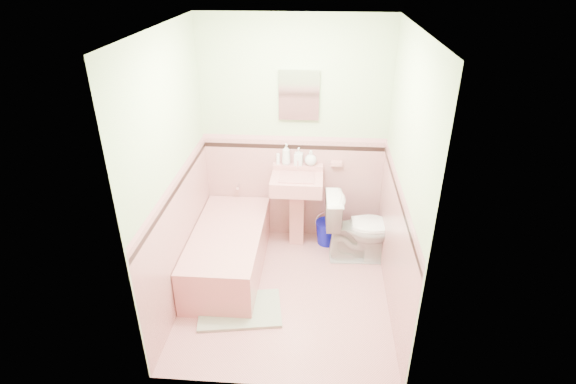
# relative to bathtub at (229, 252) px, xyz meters

# --- Properties ---
(floor) EXTENTS (2.20, 2.20, 0.00)m
(floor) POSITION_rel_bathtub_xyz_m (0.63, -0.33, -0.23)
(floor) COLOR #CF8987
(floor) RESTS_ON ground
(ceiling) EXTENTS (2.20, 2.20, 0.00)m
(ceiling) POSITION_rel_bathtub_xyz_m (0.63, -0.33, 2.27)
(ceiling) COLOR white
(ceiling) RESTS_ON ground
(wall_back) EXTENTS (2.50, 0.00, 2.50)m
(wall_back) POSITION_rel_bathtub_xyz_m (0.63, 0.77, 1.02)
(wall_back) COLOR #F3EAC6
(wall_back) RESTS_ON ground
(wall_front) EXTENTS (2.50, 0.00, 2.50)m
(wall_front) POSITION_rel_bathtub_xyz_m (0.63, -1.43, 1.02)
(wall_front) COLOR #F3EAC6
(wall_front) RESTS_ON ground
(wall_left) EXTENTS (0.00, 2.50, 2.50)m
(wall_left) POSITION_rel_bathtub_xyz_m (-0.37, -0.33, 1.02)
(wall_left) COLOR #F3EAC6
(wall_left) RESTS_ON ground
(wall_right) EXTENTS (0.00, 2.50, 2.50)m
(wall_right) POSITION_rel_bathtub_xyz_m (1.63, -0.33, 1.02)
(wall_right) COLOR #F3EAC6
(wall_right) RESTS_ON ground
(wainscot_back) EXTENTS (2.00, 0.00, 2.00)m
(wainscot_back) POSITION_rel_bathtub_xyz_m (0.63, 0.76, 0.38)
(wainscot_back) COLOR #D18F8C
(wainscot_back) RESTS_ON ground
(wainscot_front) EXTENTS (2.00, 0.00, 2.00)m
(wainscot_front) POSITION_rel_bathtub_xyz_m (0.63, -1.42, 0.38)
(wainscot_front) COLOR #D18F8C
(wainscot_front) RESTS_ON ground
(wainscot_left) EXTENTS (0.00, 2.20, 2.20)m
(wainscot_left) POSITION_rel_bathtub_xyz_m (-0.36, -0.33, 0.38)
(wainscot_left) COLOR #D18F8C
(wainscot_left) RESTS_ON ground
(wainscot_right) EXTENTS (0.00, 2.20, 2.20)m
(wainscot_right) POSITION_rel_bathtub_xyz_m (1.62, -0.33, 0.38)
(wainscot_right) COLOR #D18F8C
(wainscot_right) RESTS_ON ground
(accent_back) EXTENTS (2.00, 0.00, 2.00)m
(accent_back) POSITION_rel_bathtub_xyz_m (0.63, 0.75, 0.90)
(accent_back) COLOR black
(accent_back) RESTS_ON ground
(accent_front) EXTENTS (2.00, 0.00, 2.00)m
(accent_front) POSITION_rel_bathtub_xyz_m (0.63, -1.41, 0.90)
(accent_front) COLOR black
(accent_front) RESTS_ON ground
(accent_left) EXTENTS (0.00, 2.20, 2.20)m
(accent_left) POSITION_rel_bathtub_xyz_m (-0.35, -0.33, 0.89)
(accent_left) COLOR black
(accent_left) RESTS_ON ground
(accent_right) EXTENTS (0.00, 2.20, 2.20)m
(accent_right) POSITION_rel_bathtub_xyz_m (1.61, -0.33, 0.89)
(accent_right) COLOR black
(accent_right) RESTS_ON ground
(cap_back) EXTENTS (2.00, 0.00, 2.00)m
(cap_back) POSITION_rel_bathtub_xyz_m (0.63, 0.75, 0.99)
(cap_back) COLOR #CF8B8E
(cap_back) RESTS_ON ground
(cap_front) EXTENTS (2.00, 0.00, 2.00)m
(cap_front) POSITION_rel_bathtub_xyz_m (0.63, -1.41, 0.99)
(cap_front) COLOR #CF8B8E
(cap_front) RESTS_ON ground
(cap_left) EXTENTS (0.00, 2.20, 2.20)m
(cap_left) POSITION_rel_bathtub_xyz_m (-0.35, -0.33, 1.00)
(cap_left) COLOR #CF8B8E
(cap_left) RESTS_ON ground
(cap_right) EXTENTS (0.00, 2.20, 2.20)m
(cap_right) POSITION_rel_bathtub_xyz_m (1.61, -0.33, 1.00)
(cap_right) COLOR #CF8B8E
(cap_right) RESTS_ON ground
(bathtub) EXTENTS (0.70, 1.50, 0.45)m
(bathtub) POSITION_rel_bathtub_xyz_m (0.00, 0.00, 0.00)
(bathtub) COLOR tan
(bathtub) RESTS_ON floor
(tub_faucet) EXTENTS (0.04, 0.12, 0.04)m
(tub_faucet) POSITION_rel_bathtub_xyz_m (0.00, 0.72, 0.41)
(tub_faucet) COLOR silver
(tub_faucet) RESTS_ON wall_back
(sink) EXTENTS (0.55, 0.48, 0.87)m
(sink) POSITION_rel_bathtub_xyz_m (0.68, 0.53, 0.21)
(sink) COLOR tan
(sink) RESTS_ON floor
(sink_faucet) EXTENTS (0.02, 0.02, 0.10)m
(sink_faucet) POSITION_rel_bathtub_xyz_m (0.68, 0.67, 0.72)
(sink_faucet) COLOR silver
(sink_faucet) RESTS_ON sink
(medicine_cabinet) EXTENTS (0.41, 0.04, 0.51)m
(medicine_cabinet) POSITION_rel_bathtub_xyz_m (0.68, 0.74, 1.47)
(medicine_cabinet) COLOR white
(medicine_cabinet) RESTS_ON wall_back
(soap_dish) EXTENTS (0.13, 0.07, 0.04)m
(soap_dish) POSITION_rel_bathtub_xyz_m (1.10, 0.73, 0.72)
(soap_dish) COLOR tan
(soap_dish) RESTS_ON wall_back
(soap_bottle_left) EXTENTS (0.12, 0.12, 0.24)m
(soap_bottle_left) POSITION_rel_bathtub_xyz_m (0.55, 0.71, 0.83)
(soap_bottle_left) COLOR #B2B2B2
(soap_bottle_left) RESTS_ON sink
(soap_bottle_mid) EXTENTS (0.10, 0.10, 0.20)m
(soap_bottle_mid) POSITION_rel_bathtub_xyz_m (0.69, 0.71, 0.80)
(soap_bottle_mid) COLOR #B2B2B2
(soap_bottle_mid) RESTS_ON sink
(soap_bottle_right) EXTENTS (0.14, 0.14, 0.17)m
(soap_bottle_right) POSITION_rel_bathtub_xyz_m (0.82, 0.71, 0.79)
(soap_bottle_right) COLOR #B2B2B2
(soap_bottle_right) RESTS_ON sink
(tube) EXTENTS (0.04, 0.04, 0.12)m
(tube) POSITION_rel_bathtub_xyz_m (0.46, 0.71, 0.77)
(tube) COLOR white
(tube) RESTS_ON sink
(toilet) EXTENTS (0.78, 0.46, 0.77)m
(toilet) POSITION_rel_bathtub_xyz_m (1.38, 0.33, 0.16)
(toilet) COLOR white
(toilet) RESTS_ON floor
(bucket) EXTENTS (0.29, 0.29, 0.28)m
(bucket) POSITION_rel_bathtub_xyz_m (1.03, 0.59, -0.09)
(bucket) COLOR #0A0DA4
(bucket) RESTS_ON floor
(bath_mat) EXTENTS (0.83, 0.63, 0.03)m
(bath_mat) POSITION_rel_bathtub_xyz_m (0.22, -0.63, -0.21)
(bath_mat) COLOR gray
(bath_mat) RESTS_ON floor
(shoe) EXTENTS (0.17, 0.10, 0.07)m
(shoe) POSITION_rel_bathtub_xyz_m (0.24, -0.57, -0.16)
(shoe) COLOR #BF1E59
(shoe) RESTS_ON bath_mat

